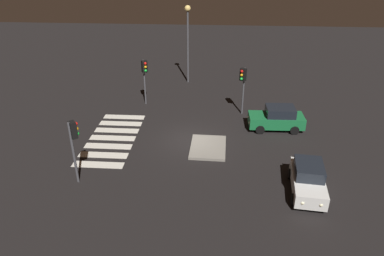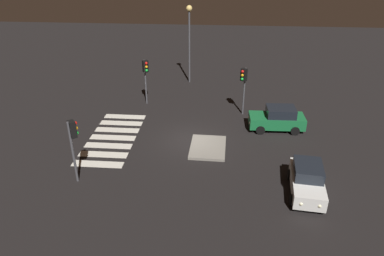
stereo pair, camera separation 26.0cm
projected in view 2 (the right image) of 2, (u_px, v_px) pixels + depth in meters
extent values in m
plane|color=black|center=(192.00, 141.00, 24.99)|extent=(80.00, 80.00, 0.00)
cube|color=gray|center=(208.00, 147.00, 24.01)|extent=(3.18, 2.42, 0.18)
cube|color=#196B38|center=(276.00, 121.00, 26.26)|extent=(1.81, 4.00, 0.81)
cube|color=black|center=(281.00, 112.00, 25.92)|extent=(1.60, 2.07, 0.66)
cylinder|color=black|center=(260.00, 130.00, 25.75)|extent=(0.25, 0.64, 0.64)
cylinder|color=black|center=(258.00, 120.00, 27.23)|extent=(0.25, 0.64, 0.64)
cylinder|color=black|center=(295.00, 131.00, 25.63)|extent=(0.25, 0.64, 0.64)
cylinder|color=black|center=(291.00, 121.00, 27.11)|extent=(0.25, 0.64, 0.64)
sphere|color=#F2EABF|center=(250.00, 123.00, 25.94)|extent=(0.21, 0.21, 0.21)
sphere|color=#F2EABF|center=(249.00, 117.00, 26.77)|extent=(0.21, 0.21, 0.21)
cube|color=silver|center=(307.00, 183.00, 19.49)|extent=(3.94, 2.01, 0.78)
cube|color=black|center=(308.00, 170.00, 19.37)|extent=(2.08, 1.67, 0.63)
cylinder|color=black|center=(324.00, 204.00, 18.49)|extent=(0.63, 0.28, 0.61)
cylinder|color=black|center=(292.00, 200.00, 18.75)|extent=(0.63, 0.28, 0.61)
cylinder|color=black|center=(318.00, 178.00, 20.54)|extent=(0.63, 0.28, 0.61)
cylinder|color=black|center=(290.00, 175.00, 20.80)|extent=(0.63, 0.28, 0.61)
sphere|color=#F2EABF|center=(320.00, 206.00, 17.79)|extent=(0.20, 0.20, 0.20)
sphere|color=#F2EABF|center=(301.00, 204.00, 17.94)|extent=(0.20, 0.20, 0.20)
cylinder|color=#47474C|center=(244.00, 92.00, 28.08)|extent=(0.14, 0.14, 3.82)
cube|color=black|center=(244.00, 75.00, 27.31)|extent=(0.52, 0.54, 0.96)
sphere|color=red|center=(243.00, 72.00, 27.04)|extent=(0.22, 0.22, 0.22)
sphere|color=orange|center=(242.00, 75.00, 27.17)|extent=(0.22, 0.22, 0.22)
sphere|color=green|center=(242.00, 79.00, 27.31)|extent=(0.22, 0.22, 0.22)
cylinder|color=#47474C|center=(73.00, 153.00, 19.92)|extent=(0.14, 0.14, 3.78)
cube|color=black|center=(72.00, 129.00, 19.37)|extent=(0.54, 0.53, 0.96)
sphere|color=red|center=(75.00, 123.00, 19.34)|extent=(0.22, 0.22, 0.22)
sphere|color=orange|center=(76.00, 128.00, 19.48)|extent=(0.22, 0.22, 0.22)
sphere|color=green|center=(77.00, 133.00, 19.61)|extent=(0.22, 0.22, 0.22)
cylinder|color=#47474C|center=(146.00, 82.00, 29.98)|extent=(0.14, 0.14, 3.82)
cube|color=black|center=(145.00, 66.00, 29.19)|extent=(0.51, 0.54, 0.96)
sphere|color=red|center=(146.00, 63.00, 28.90)|extent=(0.22, 0.22, 0.22)
sphere|color=orange|center=(146.00, 67.00, 29.03)|extent=(0.22, 0.22, 0.22)
sphere|color=green|center=(147.00, 70.00, 29.17)|extent=(0.22, 0.22, 0.22)
cylinder|color=#47474C|center=(189.00, 48.00, 34.07)|extent=(0.18, 0.18, 6.82)
sphere|color=#F9D172|center=(189.00, 8.00, 32.43)|extent=(0.56, 0.56, 0.56)
cube|color=silver|center=(125.00, 117.00, 28.45)|extent=(0.70, 3.20, 0.02)
cube|color=silver|center=(121.00, 123.00, 27.43)|extent=(0.70, 3.20, 0.02)
cube|color=silver|center=(117.00, 130.00, 26.41)|extent=(0.70, 3.20, 0.02)
cube|color=silver|center=(113.00, 138.00, 25.39)|extent=(0.70, 3.20, 0.02)
cube|color=silver|center=(108.00, 146.00, 24.37)|extent=(0.70, 3.20, 0.02)
cube|color=silver|center=(103.00, 154.00, 23.36)|extent=(0.70, 3.20, 0.02)
cube|color=silver|center=(98.00, 164.00, 22.34)|extent=(0.70, 3.20, 0.02)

